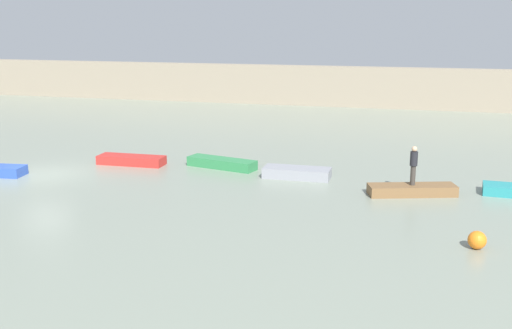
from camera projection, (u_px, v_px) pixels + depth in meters
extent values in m
plane|color=gray|center=(43.00, 175.00, 30.37)|extent=(120.00, 120.00, 0.00)
cube|color=gray|center=(223.00, 83.00, 56.27)|extent=(80.00, 1.20, 3.40)
cube|color=red|center=(131.00, 160.00, 32.55)|extent=(3.50, 1.17, 0.45)
cube|color=#2D7F47|center=(222.00, 163.00, 31.80)|extent=(3.78, 1.83, 0.48)
cube|color=gray|center=(297.00, 173.00, 29.79)|extent=(3.17, 1.25, 0.49)
cube|color=brown|center=(412.00, 190.00, 26.92)|extent=(3.86, 2.11, 0.45)
cylinder|color=#38332D|center=(413.00, 175.00, 26.77)|extent=(0.22, 0.22, 0.85)
cylinder|color=black|center=(414.00, 159.00, 26.60)|extent=(0.32, 0.32, 0.61)
sphere|color=tan|center=(414.00, 149.00, 26.51)|extent=(0.23, 0.23, 0.23)
sphere|color=orange|center=(477.00, 240.00, 20.62)|extent=(0.61, 0.61, 0.61)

